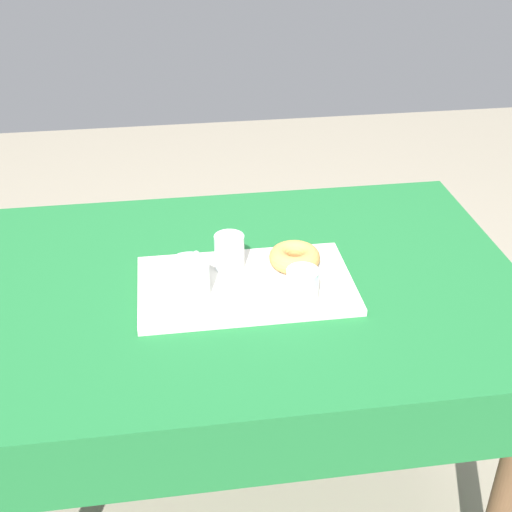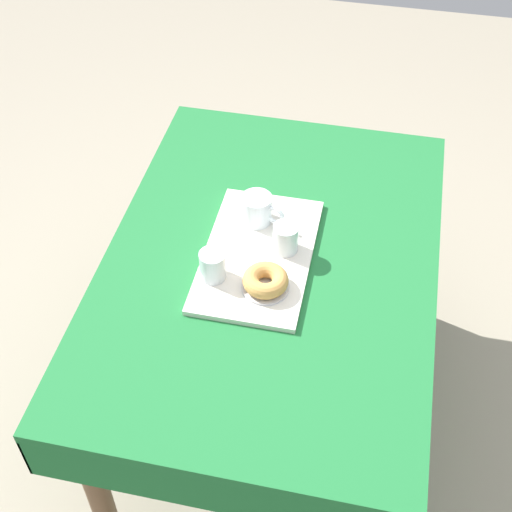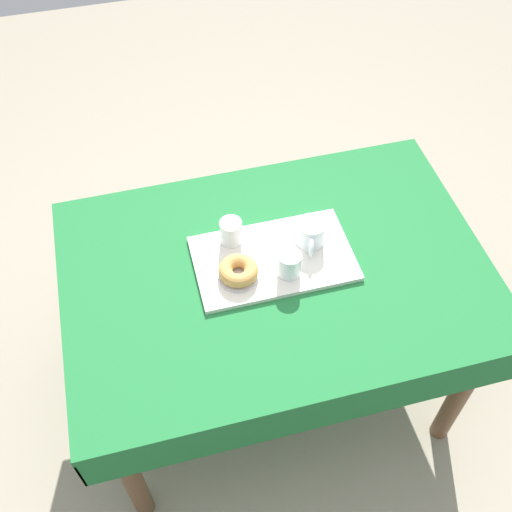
{
  "view_description": "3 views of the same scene",
  "coord_description": "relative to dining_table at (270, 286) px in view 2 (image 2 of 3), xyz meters",
  "views": [
    {
      "loc": [
        -0.16,
        -1.29,
        1.59
      ],
      "look_at": [
        0.03,
        0.0,
        0.79
      ],
      "focal_mm": 47.9,
      "sensor_mm": 36.0,
      "label": 1
    },
    {
      "loc": [
        1.31,
        0.24,
        2.11
      ],
      "look_at": [
        0.03,
        -0.03,
        0.77
      ],
      "focal_mm": 50.22,
      "sensor_mm": 36.0,
      "label": 2
    },
    {
      "loc": [
        0.34,
        1.07,
        2.21
      ],
      "look_at": [
        0.05,
        -0.04,
        0.77
      ],
      "focal_mm": 43.36,
      "sensor_mm": 36.0,
      "label": 3
    }
  ],
  "objects": [
    {
      "name": "ground_plane",
      "position": [
        0.0,
        0.0,
        -0.62
      ],
      "size": [
        6.0,
        6.0,
        0.0
      ],
      "primitive_type": "plane",
      "color": "gray"
    },
    {
      "name": "dining_table",
      "position": [
        0.0,
        0.0,
        0.0
      ],
      "size": [
        1.28,
        0.88,
        0.73
      ],
      "color": "#1E6B33",
      "rests_on": "ground"
    },
    {
      "name": "serving_tray",
      "position": [
        0.0,
        -0.03,
        0.12
      ],
      "size": [
        0.48,
        0.28,
        0.02
      ],
      "primitive_type": "cube",
      "color": "silver",
      "rests_on": "dining_table"
    },
    {
      "name": "tea_mug_left",
      "position": [
        -0.12,
        -0.06,
        0.16
      ],
      "size": [
        0.09,
        0.13,
        0.08
      ],
      "color": "white",
      "rests_on": "serving_tray"
    },
    {
      "name": "water_glass_near",
      "position": [
        -0.03,
        0.03,
        0.16
      ],
      "size": [
        0.07,
        0.07,
        0.08
      ],
      "color": "white",
      "rests_on": "serving_tray"
    },
    {
      "name": "water_glass_far",
      "position": [
        0.11,
        -0.13,
        0.16
      ],
      "size": [
        0.07,
        0.07,
        0.08
      ],
      "color": "white",
      "rests_on": "serving_tray"
    },
    {
      "name": "donut_plate_left",
      "position": [
        0.12,
        0.01,
        0.13
      ],
      "size": [
        0.12,
        0.12,
        0.01
      ],
      "primitive_type": "cylinder",
      "color": "silver",
      "rests_on": "serving_tray"
    },
    {
      "name": "sugar_donut_left",
      "position": [
        0.12,
        0.01,
        0.15
      ],
      "size": [
        0.12,
        0.12,
        0.04
      ],
      "primitive_type": "torus",
      "color": "tan",
      "rests_on": "donut_plate_left"
    }
  ]
}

